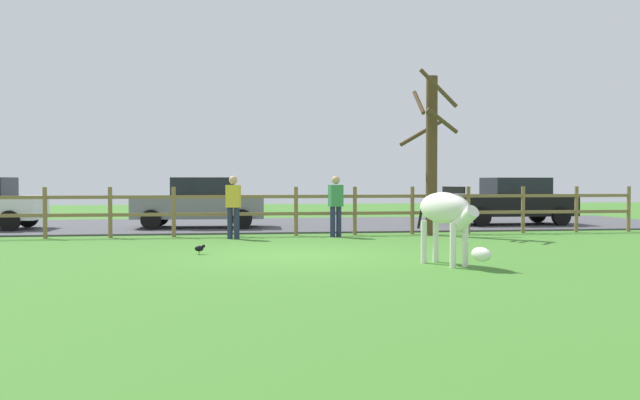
% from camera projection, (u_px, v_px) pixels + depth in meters
% --- Properties ---
extents(ground_plane, '(60.00, 60.00, 0.00)m').
position_uv_depth(ground_plane, '(296.00, 256.00, 13.83)').
color(ground_plane, '#3D7528').
extents(parking_asphalt, '(28.00, 7.40, 0.05)m').
position_uv_depth(parking_asphalt, '(266.00, 225.00, 23.03)').
color(parking_asphalt, '#47474C').
rests_on(parking_asphalt, ground_plane).
extents(paddock_fence, '(21.54, 0.11, 1.35)m').
position_uv_depth(paddock_fence, '(266.00, 208.00, 18.72)').
color(paddock_fence, olive).
rests_on(paddock_fence, ground_plane).
extents(bare_tree, '(1.43, 1.47, 4.52)m').
position_uv_depth(bare_tree, '(431.00, 150.00, 18.95)').
color(bare_tree, '#513A23').
rests_on(bare_tree, ground_plane).
extents(zebra, '(0.98, 1.84, 1.41)m').
position_uv_depth(zebra, '(447.00, 214.00, 12.23)').
color(zebra, white).
rests_on(zebra, ground_plane).
extents(crow_on_grass, '(0.21, 0.10, 0.20)m').
position_uv_depth(crow_on_grass, '(200.00, 248.00, 14.08)').
color(crow_on_grass, black).
rests_on(crow_on_grass, ground_plane).
extents(parked_car_grey, '(4.09, 2.06, 1.56)m').
position_uv_depth(parked_car_grey, '(200.00, 202.00, 21.35)').
color(parked_car_grey, slate).
rests_on(parked_car_grey, parking_asphalt).
extents(parked_car_black, '(4.00, 1.88, 1.56)m').
position_uv_depth(parked_car_black, '(512.00, 201.00, 22.86)').
color(parked_car_black, black).
rests_on(parked_car_black, parking_asphalt).
extents(visitor_left_of_tree, '(0.40, 0.30, 1.64)m').
position_uv_depth(visitor_left_of_tree, '(233.00, 204.00, 17.77)').
color(visitor_left_of_tree, '#232847').
rests_on(visitor_left_of_tree, ground_plane).
extents(visitor_right_of_tree, '(0.40, 0.31, 1.64)m').
position_uv_depth(visitor_right_of_tree, '(336.00, 203.00, 18.38)').
color(visitor_right_of_tree, '#232847').
rests_on(visitor_right_of_tree, ground_plane).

